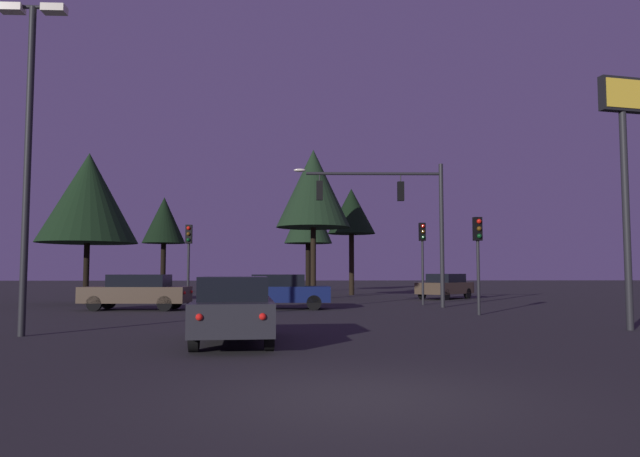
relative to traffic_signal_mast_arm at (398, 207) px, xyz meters
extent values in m
plane|color=#262326|center=(-3.94, 4.84, -4.67)|extent=(168.00, 168.00, 0.00)
cylinder|color=#232326|center=(2.04, -0.06, -1.33)|extent=(0.20, 0.20, 6.69)
cylinder|color=#232326|center=(-1.12, 0.02, 1.54)|extent=(6.32, 0.31, 0.14)
ellipsoid|color=#F4EACC|center=(-4.58, 0.12, 1.69)|extent=(0.56, 0.28, 0.16)
cylinder|color=#232326|center=(0.14, -0.01, 1.35)|extent=(0.05, 0.05, 0.38)
cube|color=black|center=(0.14, -0.01, 0.72)|extent=(0.31, 0.25, 0.90)
sphere|color=red|center=(0.15, 0.13, 1.00)|extent=(0.18, 0.18, 0.18)
sphere|color=#56380C|center=(0.15, 0.13, 0.72)|extent=(0.18, 0.18, 0.18)
sphere|color=#0C4219|center=(0.15, 0.13, 0.44)|extent=(0.18, 0.18, 0.18)
cylinder|color=#232326|center=(-3.65, 0.09, 1.37)|extent=(0.05, 0.05, 0.35)
cube|color=black|center=(-3.65, 0.09, 0.74)|extent=(0.31, 0.25, 0.90)
sphere|color=red|center=(-3.64, 0.23, 1.02)|extent=(0.18, 0.18, 0.18)
sphere|color=#56380C|center=(-3.64, 0.23, 0.74)|extent=(0.18, 0.18, 0.18)
sphere|color=#0C4219|center=(-3.64, 0.23, 0.46)|extent=(0.18, 0.18, 0.18)
cylinder|color=#232326|center=(1.57, 2.02, -3.08)|extent=(0.12, 0.12, 3.18)
cube|color=black|center=(1.57, 2.02, -1.04)|extent=(0.32, 0.27, 0.90)
sphere|color=red|center=(1.59, 1.88, -0.76)|extent=(0.18, 0.18, 0.18)
sphere|color=#56380C|center=(1.59, 1.88, -1.04)|extent=(0.18, 0.18, 0.18)
sphere|color=#0C4219|center=(1.59, 1.88, -1.32)|extent=(0.18, 0.18, 0.18)
cylinder|color=#232326|center=(-9.86, 1.27, -3.18)|extent=(0.12, 0.12, 2.99)
cube|color=black|center=(-9.86, 1.27, -1.24)|extent=(0.30, 0.24, 0.90)
sphere|color=red|center=(-9.86, 1.13, -0.96)|extent=(0.18, 0.18, 0.18)
sphere|color=#56380C|center=(-9.86, 1.13, -1.24)|extent=(0.18, 0.18, 0.18)
sphere|color=#0C4219|center=(-9.86, 1.13, -1.52)|extent=(0.18, 0.18, 0.18)
cylinder|color=#232326|center=(2.19, -4.99, -3.26)|extent=(0.12, 0.12, 2.82)
cube|color=black|center=(2.19, -4.99, -1.40)|extent=(0.34, 0.29, 0.90)
sphere|color=red|center=(2.21, -5.13, -1.12)|extent=(0.18, 0.18, 0.18)
sphere|color=#56380C|center=(2.21, -5.13, -1.40)|extent=(0.18, 0.18, 0.18)
sphere|color=#0C4219|center=(2.21, -5.13, -1.68)|extent=(0.18, 0.18, 0.18)
cube|color=#232328|center=(-6.22, -13.54, -4.01)|extent=(2.07, 4.68, 0.68)
cube|color=black|center=(-6.21, -13.68, -3.41)|extent=(1.67, 2.57, 0.52)
cylinder|color=black|center=(-7.10, -12.09, -4.35)|extent=(0.25, 0.65, 0.64)
cylinder|color=black|center=(-5.57, -11.98, -4.35)|extent=(0.25, 0.65, 0.64)
cylinder|color=black|center=(-6.87, -15.09, -4.35)|extent=(0.25, 0.65, 0.64)
cylinder|color=black|center=(-5.34, -14.98, -4.35)|extent=(0.25, 0.65, 0.64)
sphere|color=red|center=(-6.65, -15.86, -3.91)|extent=(0.14, 0.14, 0.14)
sphere|color=red|center=(-5.44, -15.77, -3.91)|extent=(0.14, 0.14, 0.14)
cube|color=#473828|center=(-11.60, -1.46, -4.01)|extent=(4.57, 2.03, 0.68)
cube|color=black|center=(-11.45, -1.47, -3.41)|extent=(2.51, 1.65, 0.52)
cylinder|color=black|center=(-13.12, -2.13, -4.35)|extent=(0.65, 0.24, 0.64)
cylinder|color=black|center=(-13.02, -0.59, -4.35)|extent=(0.65, 0.24, 0.64)
cylinder|color=black|center=(-10.18, -2.33, -4.35)|extent=(0.65, 0.24, 0.64)
cylinder|color=black|center=(-10.08, -0.79, -4.35)|extent=(0.65, 0.24, 0.64)
sphere|color=red|center=(-9.40, -2.22, -3.91)|extent=(0.14, 0.14, 0.14)
sphere|color=red|center=(-9.32, -1.00, -3.91)|extent=(0.14, 0.14, 0.14)
cube|color=#0F1947|center=(-5.35, -1.06, -4.01)|extent=(4.22, 1.89, 0.68)
cube|color=black|center=(-5.50, -1.06, -3.41)|extent=(2.29, 1.61, 0.52)
cylinder|color=black|center=(-3.95, -0.26, -4.35)|extent=(0.64, 0.21, 0.64)
cylinder|color=black|center=(-3.97, -1.90, -4.35)|extent=(0.64, 0.21, 0.64)
cylinder|color=black|center=(-6.72, -0.22, -4.35)|extent=(0.64, 0.21, 0.64)
cylinder|color=black|center=(-6.74, -1.86, -4.35)|extent=(0.64, 0.21, 0.64)
sphere|color=red|center=(-7.45, -0.39, -3.91)|extent=(0.14, 0.14, 0.14)
sphere|color=red|center=(-7.47, -1.67, -3.91)|extent=(0.14, 0.14, 0.14)
cube|color=#473828|center=(4.33, 8.49, -4.01)|extent=(4.08, 4.16, 0.68)
cube|color=black|center=(4.43, 8.60, -3.41)|extent=(2.62, 2.64, 0.52)
cylinder|color=black|center=(3.99, 6.98, -4.35)|extent=(0.59, 0.60, 0.64)
cylinder|color=black|center=(2.83, 8.07, -4.35)|extent=(0.59, 0.60, 0.64)
cylinder|color=black|center=(5.83, 8.91, -4.35)|extent=(0.59, 0.60, 0.64)
cylinder|color=black|center=(4.67, 10.01, -4.35)|extent=(0.59, 0.60, 0.64)
sphere|color=red|center=(6.18, 9.53, -3.91)|extent=(0.14, 0.14, 0.14)
sphere|color=red|center=(5.27, 10.40, -3.91)|extent=(0.14, 0.14, 0.14)
cylinder|color=#232326|center=(-11.73, -11.92, -0.38)|extent=(0.18, 0.18, 8.59)
cylinder|color=#232326|center=(-11.73, -11.92, 3.92)|extent=(1.32, 0.10, 0.10)
cube|color=#F4EACC|center=(-12.28, -11.92, 3.87)|extent=(0.60, 0.36, 0.20)
cube|color=#F4EACC|center=(-11.18, -11.92, 3.87)|extent=(0.60, 0.36, 0.20)
cylinder|color=#232326|center=(4.59, -11.03, -1.56)|extent=(0.20, 0.20, 6.22)
cube|color=black|center=(4.59, -11.03, 2.05)|extent=(1.42, 0.52, 1.00)
cube|color=yellow|center=(4.61, -11.16, 2.05)|extent=(1.21, 0.26, 0.84)
cylinder|color=black|center=(-0.73, 14.89, -2.50)|extent=(0.37, 0.37, 4.35)
cone|color=black|center=(-0.73, 14.89, 1.30)|extent=(3.40, 3.40, 3.24)
cylinder|color=black|center=(-3.64, 22.52, -2.66)|extent=(0.44, 0.44, 4.03)
cone|color=black|center=(-3.64, 22.52, 1.71)|extent=(4.04, 4.04, 4.69)
cylinder|color=black|center=(-15.27, 20.79, -2.71)|extent=(0.41, 0.41, 3.93)
cone|color=black|center=(-15.27, 20.79, 1.11)|extent=(3.41, 3.41, 3.72)
cylinder|color=black|center=(-15.50, 3.76, -3.11)|extent=(0.29, 0.29, 3.12)
cone|color=black|center=(-15.50, 3.76, 0.80)|extent=(5.06, 5.06, 4.70)
cylinder|color=black|center=(-3.66, 8.68, -2.51)|extent=(0.33, 0.33, 4.33)
cone|color=black|center=(-3.66, 8.68, 2.05)|extent=(4.53, 4.53, 4.79)
camera|label=1|loc=(-4.84, -27.50, -3.05)|focal=33.56mm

